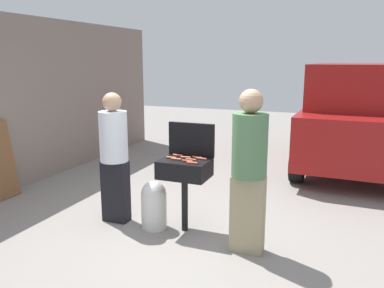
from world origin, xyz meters
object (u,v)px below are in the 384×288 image
at_px(hot_dog_3, 178,155).
at_px(hot_dog_4, 176,159).
at_px(person_right, 249,166).
at_px(parked_minivan, 359,116).
at_px(hot_dog_1, 188,161).
at_px(hot_dog_8, 186,157).
at_px(hot_dog_0, 192,163).
at_px(hot_dog_6, 171,158).
at_px(person_left, 114,153).
at_px(propane_tank, 154,204).
at_px(hot_dog_7, 202,159).
at_px(hot_dog_5, 191,160).
at_px(hot_dog_2, 198,157).
at_px(bbq_grill, 185,171).

bearing_deg(hot_dog_3, hot_dog_4, -72.65).
xyz_separation_m(person_right, parked_minivan, (1.12, 4.30, 0.04)).
height_order(hot_dog_1, hot_dog_8, same).
relative_size(hot_dog_0, hot_dog_6, 1.00).
distance_m(person_left, parked_minivan, 5.05).
distance_m(hot_dog_0, hot_dog_3, 0.41).
bearing_deg(propane_tank, hot_dog_7, 16.33).
bearing_deg(hot_dog_1, hot_dog_3, 135.39).
xyz_separation_m(hot_dog_1, propane_tank, (-0.46, 0.00, -0.60)).
bearing_deg(person_right, hot_dog_1, -15.85).
bearing_deg(hot_dog_0, person_left, 175.99).
bearing_deg(hot_dog_6, hot_dog_8, 26.19).
bearing_deg(hot_dog_6, hot_dog_3, 79.41).
bearing_deg(hot_dog_6, hot_dog_7, 13.92).
distance_m(hot_dog_5, hot_dog_7, 0.14).
bearing_deg(person_left, parked_minivan, 67.85).
relative_size(hot_dog_4, hot_dog_6, 1.00).
xyz_separation_m(hot_dog_0, hot_dog_4, (-0.25, 0.09, 0.00)).
distance_m(hot_dog_2, hot_dog_8, 0.15).
height_order(hot_dog_4, person_right, person_right).
bearing_deg(hot_dog_0, hot_dog_2, 97.16).
xyz_separation_m(hot_dog_3, hot_dog_5, (0.24, -0.14, 0.00)).
height_order(hot_dog_0, hot_dog_8, same).
relative_size(hot_dog_1, hot_dog_3, 1.00).
bearing_deg(propane_tank, hot_dog_0, -5.87).
distance_m(hot_dog_8, person_left, 0.95).
distance_m(bbq_grill, parked_minivan, 4.51).
bearing_deg(hot_dog_2, hot_dog_6, -157.11).
relative_size(hot_dog_0, parked_minivan, 0.03).
bearing_deg(bbq_grill, hot_dog_3, 137.46).
relative_size(hot_dog_1, hot_dog_6, 1.00).
distance_m(hot_dog_1, propane_tank, 0.76).
xyz_separation_m(bbq_grill, hot_dog_2, (0.12, 0.12, 0.16)).
distance_m(hot_dog_7, person_right, 0.75).
bearing_deg(hot_dog_8, hot_dog_3, 155.23).
height_order(hot_dog_1, hot_dog_3, same).
bearing_deg(person_right, parked_minivan, -108.75).
bearing_deg(hot_dog_5, hot_dog_4, -166.03).
bearing_deg(person_right, hot_dog_0, -12.85).
bearing_deg(hot_dog_7, hot_dog_6, -166.08).
relative_size(bbq_grill, hot_dog_5, 7.01).
bearing_deg(person_right, hot_dog_4, -15.86).
distance_m(person_right, parked_minivan, 4.44).
height_order(hot_dog_5, hot_dog_7, same).
bearing_deg(hot_dog_2, hot_dog_5, -105.18).
bearing_deg(hot_dog_5, hot_dog_0, -63.34).
distance_m(hot_dog_6, person_right, 1.06).
bearing_deg(person_left, propane_tank, 11.14).
relative_size(hot_dog_3, hot_dog_5, 1.00).
bearing_deg(person_left, person_right, 7.54).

